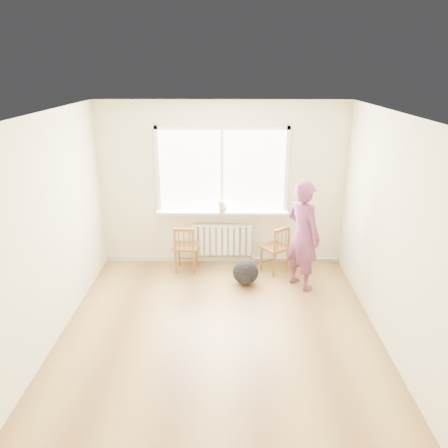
{
  "coord_description": "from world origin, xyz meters",
  "views": [
    {
      "loc": [
        0.12,
        -4.64,
        3.18
      ],
      "look_at": [
        0.04,
        1.2,
        1.06
      ],
      "focal_mm": 35.0,
      "sensor_mm": 36.0,
      "label": 1
    }
  ],
  "objects_px": {
    "chair_left": "(185,249)",
    "backpack": "(246,272)",
    "chair_right": "(277,249)",
    "person": "(303,236)",
    "cat": "(222,206)"
  },
  "relations": [
    {
      "from": "chair_left",
      "to": "backpack",
      "type": "xyz_separation_m",
      "value": [
        0.96,
        -0.45,
        -0.2
      ]
    },
    {
      "from": "person",
      "to": "backpack",
      "type": "bearing_deg",
      "value": 50.26
    },
    {
      "from": "cat",
      "to": "chair_left",
      "type": "bearing_deg",
      "value": -149.23
    },
    {
      "from": "chair_left",
      "to": "person",
      "type": "distance_m",
      "value": 1.91
    },
    {
      "from": "cat",
      "to": "backpack",
      "type": "xyz_separation_m",
      "value": [
        0.36,
        -0.65,
        -0.85
      ]
    },
    {
      "from": "person",
      "to": "cat",
      "type": "height_order",
      "value": "person"
    },
    {
      "from": "chair_left",
      "to": "backpack",
      "type": "relative_size",
      "value": 1.98
    },
    {
      "from": "backpack",
      "to": "cat",
      "type": "bearing_deg",
      "value": 119.18
    },
    {
      "from": "chair_left",
      "to": "cat",
      "type": "xyz_separation_m",
      "value": [
        0.6,
        0.21,
        0.66
      ]
    },
    {
      "from": "cat",
      "to": "backpack",
      "type": "height_order",
      "value": "cat"
    },
    {
      "from": "cat",
      "to": "backpack",
      "type": "bearing_deg",
      "value": -49.22
    },
    {
      "from": "chair_right",
      "to": "person",
      "type": "height_order",
      "value": "person"
    },
    {
      "from": "person",
      "to": "chair_right",
      "type": "bearing_deg",
      "value": -2.06
    },
    {
      "from": "chair_right",
      "to": "cat",
      "type": "relative_size",
      "value": 2.13
    },
    {
      "from": "chair_left",
      "to": "chair_right",
      "type": "xyz_separation_m",
      "value": [
        1.47,
        -0.02,
        0.01
      ]
    }
  ]
}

